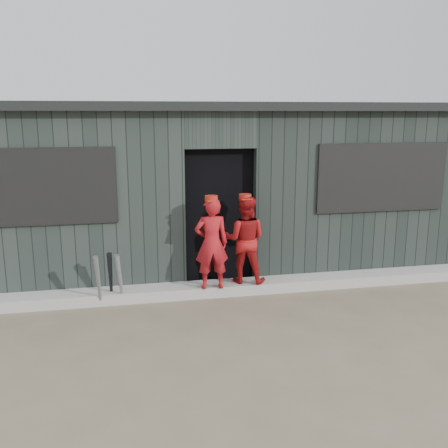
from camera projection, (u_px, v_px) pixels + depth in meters
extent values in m
plane|color=brown|center=(258.00, 353.00, 5.27)|extent=(80.00, 80.00, 0.00)
cube|color=#9E9D99|center=(224.00, 288.00, 6.99)|extent=(8.00, 0.36, 0.15)
cone|color=gray|center=(98.00, 282.00, 6.35)|extent=(0.10, 0.32, 0.75)
cone|color=gray|center=(120.00, 280.00, 6.48)|extent=(0.14, 0.23, 0.72)
cone|color=black|center=(111.00, 277.00, 6.54)|extent=(0.07, 0.33, 0.74)
imported|color=#A8141B|center=(211.00, 243.00, 6.65)|extent=(0.46, 0.31, 1.24)
imported|color=#A11315|center=(245.00, 239.00, 6.91)|extent=(0.71, 0.64, 1.22)
imported|color=#B9B9B9|center=(260.00, 234.00, 7.47)|extent=(0.77, 0.59, 1.40)
cube|color=black|center=(204.00, 191.00, 8.35)|extent=(7.60, 2.70, 2.20)
cube|color=#2B3330|center=(52.00, 208.00, 6.57)|extent=(3.50, 0.20, 2.50)
cube|color=#262D2A|center=(368.00, 197.00, 7.44)|extent=(3.50, 0.20, 2.50)
cube|color=#2C3531|center=(220.00, 130.00, 6.78)|extent=(1.00, 0.20, 0.50)
cube|color=#29312E|center=(415.00, 181.00, 9.10)|extent=(0.20, 3.00, 2.50)
cube|color=#262D2B|center=(192.00, 177.00, 9.68)|extent=(8.00, 0.20, 2.50)
cube|color=black|center=(203.00, 107.00, 8.05)|extent=(8.30, 3.30, 0.12)
cube|color=black|center=(37.00, 187.00, 6.36)|extent=(2.00, 0.04, 1.00)
cube|color=black|center=(382.00, 178.00, 7.29)|extent=(2.00, 0.04, 1.00)
cube|color=black|center=(196.00, 190.00, 7.47)|extent=(0.17, 0.17, 0.86)
cube|color=black|center=(213.00, 192.00, 7.61)|extent=(0.22, 0.20, 0.79)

